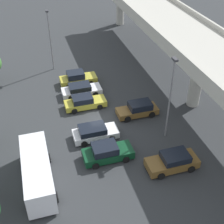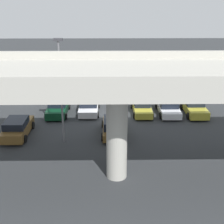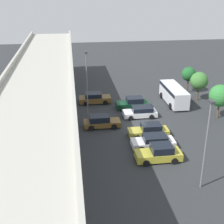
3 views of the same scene
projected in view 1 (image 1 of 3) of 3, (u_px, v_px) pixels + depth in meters
The scene contains 12 objects.
ground_plane at pixel (100, 121), 34.02m from camera, with size 119.19×119.19×0.00m, color #2D3033.
highway_overpass at pixel (202, 51), 32.67m from camera, with size 57.02×7.44×8.06m.
parked_car_0 at pixel (78, 78), 40.02m from camera, with size 2.18×4.67×1.71m.
parked_car_1 at pixel (81, 90), 37.91m from camera, with size 2.22×4.78×1.42m.
parked_car_2 at pixel (85, 102), 35.73m from camera, with size 2.06×4.74×1.49m.
parked_car_3 at pixel (138, 109), 34.50m from camera, with size 2.08×4.55×1.57m.
parked_car_4 at pixel (95, 132), 31.29m from camera, with size 2.22×4.52×1.44m.
parked_car_5 at pixel (107, 152), 28.85m from camera, with size 2.21×4.67×1.64m.
parked_car_6 at pixel (173, 161), 27.89m from camera, with size 2.20×4.69×1.60m.
shuttle_bus at pixel (37, 170), 25.95m from camera, with size 7.54×2.59×2.57m.
lamp_post_near_aisle at pixel (50, 36), 40.93m from camera, with size 0.70×0.35×8.25m.
lamp_post_mid_lot at pixel (170, 94), 29.00m from camera, with size 0.70×0.35×8.72m.
Camera 1 is at (26.29, -6.52, 20.64)m, focal length 50.00 mm.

